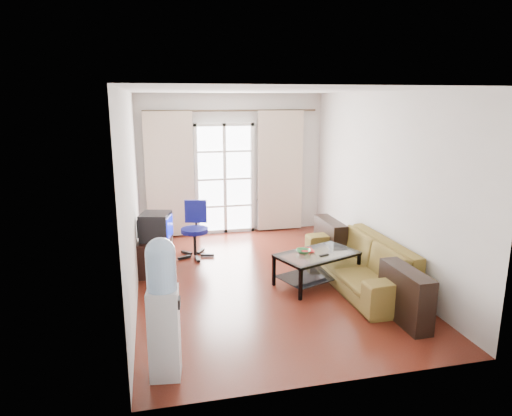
{
  "coord_description": "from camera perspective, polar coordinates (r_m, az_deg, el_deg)",
  "views": [
    {
      "loc": [
        -1.52,
        -6.11,
        2.59
      ],
      "look_at": [
        -0.03,
        0.35,
        1.0
      ],
      "focal_mm": 32.0,
      "sensor_mm": 36.0,
      "label": 1
    }
  ],
  "objects": [
    {
      "name": "crt_tv",
      "position": [
        6.98,
        -12.56,
        -2.28
      ],
      "size": [
        0.53,
        0.54,
        0.41
      ],
      "rotation": [
        0.0,
        0.0,
        -0.26
      ],
      "color": "black",
      "rests_on": "tv_stand"
    },
    {
      "name": "book",
      "position": [
        6.59,
        5.67,
        -5.35
      ],
      "size": [
        0.18,
        0.24,
        0.02
      ],
      "primitive_type": "imported",
      "rotation": [
        0.0,
        0.0,
        -0.02
      ],
      "color": "#A12113",
      "rests_on": "coffee_table"
    },
    {
      "name": "floor",
      "position": [
        6.81,
        0.94,
        -8.9
      ],
      "size": [
        5.2,
        5.2,
        0.0
      ],
      "primitive_type": "plane",
      "color": "#5D2316",
      "rests_on": "ground"
    },
    {
      "name": "wall_back",
      "position": [
        8.93,
        -3.06,
        5.46
      ],
      "size": [
        3.6,
        0.02,
        2.7
      ],
      "primitive_type": "cube",
      "color": "silver",
      "rests_on": "floor"
    },
    {
      "name": "curtain_right",
      "position": [
        9.05,
        3.04,
        4.61
      ],
      "size": [
        0.9,
        0.07,
        2.35
      ],
      "primitive_type": "cube",
      "color": "beige",
      "rests_on": "curtain_rod"
    },
    {
      "name": "remote",
      "position": [
        6.46,
        8.5,
        -5.84
      ],
      "size": [
        0.15,
        0.09,
        0.02
      ],
      "primitive_type": "cube",
      "rotation": [
        0.0,
        0.0,
        0.34
      ],
      "color": "black",
      "rests_on": "coffee_table"
    },
    {
      "name": "coffee_table",
      "position": [
        6.6,
        7.6,
        -6.97
      ],
      "size": [
        1.3,
        1.02,
        0.46
      ],
      "rotation": [
        0.0,
        0.0,
        0.37
      ],
      "color": "silver",
      "rests_on": "floor"
    },
    {
      "name": "wall_right",
      "position": [
        7.06,
        15.33,
        2.88
      ],
      "size": [
        0.02,
        5.2,
        2.7
      ],
      "primitive_type": "cube",
      "color": "silver",
      "rests_on": "floor"
    },
    {
      "name": "curtain_rod",
      "position": [
        8.75,
        -3.03,
        12.07
      ],
      "size": [
        3.3,
        0.04,
        0.04
      ],
      "primitive_type": "cylinder",
      "rotation": [
        0.0,
        1.57,
        0.0
      ],
      "color": "#4C3F2D",
      "rests_on": "wall_back"
    },
    {
      "name": "tv_stand",
      "position": [
        7.17,
        -12.41,
        -5.78
      ],
      "size": [
        0.56,
        0.77,
        0.53
      ],
      "primitive_type": "cube",
      "rotation": [
        0.0,
        0.0,
        -0.11
      ],
      "color": "black",
      "rests_on": "floor"
    },
    {
      "name": "sofa",
      "position": [
        6.69,
        13.02,
        -6.63
      ],
      "size": [
        2.29,
        0.95,
        0.66
      ],
      "primitive_type": "imported",
      "rotation": [
        0.0,
        0.0,
        -1.56
      ],
      "color": "brown",
      "rests_on": "floor"
    },
    {
      "name": "bowl",
      "position": [
        6.52,
        5.96,
        -5.41
      ],
      "size": [
        0.34,
        0.34,
        0.05
      ],
      "primitive_type": "imported",
      "rotation": [
        0.0,
        0.0,
        -0.32
      ],
      "color": "#2E8044",
      "rests_on": "coffee_table"
    },
    {
      "name": "wall_front",
      "position": [
        4.02,
        9.99,
        -4.7
      ],
      "size": [
        3.6,
        0.02,
        2.7
      ],
      "primitive_type": "cube",
      "color": "silver",
      "rests_on": "floor"
    },
    {
      "name": "water_cooler",
      "position": [
        4.4,
        -11.55,
        -11.91
      ],
      "size": [
        0.32,
        0.31,
        1.39
      ],
      "rotation": [
        0.0,
        0.0,
        -0.12
      ],
      "color": "silver",
      "rests_on": "floor"
    },
    {
      "name": "curtain_left",
      "position": [
        8.71,
        -10.72,
        4.04
      ],
      "size": [
        0.9,
        0.07,
        2.35
      ],
      "primitive_type": "cube",
      "color": "beige",
      "rests_on": "curtain_rod"
    },
    {
      "name": "wall_left",
      "position": [
        6.24,
        -15.28,
        1.52
      ],
      "size": [
        0.02,
        5.2,
        2.7
      ],
      "primitive_type": "cube",
      "color": "silver",
      "rests_on": "floor"
    },
    {
      "name": "radiator",
      "position": [
        9.2,
        2.04,
        -0.77
      ],
      "size": [
        0.64,
        0.12,
        0.64
      ],
      "primitive_type": "cube",
      "color": "#9A9A9D",
      "rests_on": "floor"
    },
    {
      "name": "ceiling",
      "position": [
        6.3,
        1.04,
        14.47
      ],
      "size": [
        5.2,
        5.2,
        0.0
      ],
      "primitive_type": "plane",
      "rotation": [
        3.14,
        0.0,
        0.0
      ],
      "color": "white",
      "rests_on": "wall_back"
    },
    {
      "name": "french_door",
      "position": [
        8.89,
        -3.93,
        3.62
      ],
      "size": [
        1.16,
        0.06,
        2.15
      ],
      "color": "white",
      "rests_on": "wall_back"
    },
    {
      "name": "task_chair",
      "position": [
        7.74,
        -7.62,
        -4.05
      ],
      "size": [
        0.77,
        0.77,
        0.93
      ],
      "rotation": [
        0.0,
        0.0,
        -0.24
      ],
      "color": "black",
      "rests_on": "floor"
    }
  ]
}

